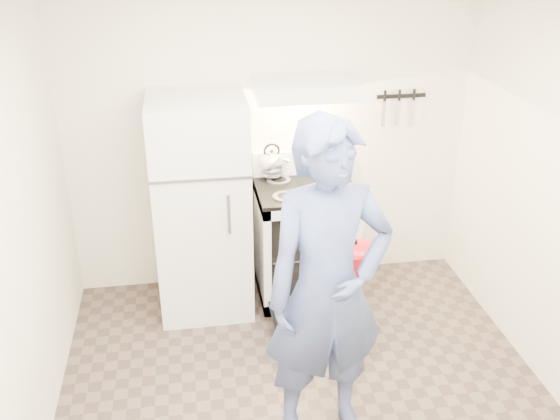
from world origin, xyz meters
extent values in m
cube|color=beige|center=(0.00, 1.80, 1.25)|extent=(3.20, 0.02, 2.50)
cube|color=silver|center=(-0.58, 1.45, 0.85)|extent=(0.70, 0.70, 1.70)
cube|color=silver|center=(0.23, 1.48, 0.46)|extent=(0.76, 0.65, 0.92)
cube|color=black|center=(0.23, 1.48, 0.94)|extent=(0.76, 0.65, 0.03)
cube|color=silver|center=(0.23, 1.76, 1.05)|extent=(0.76, 0.07, 0.20)
cube|color=black|center=(0.23, 0.88, 0.12)|extent=(0.70, 0.54, 0.04)
cube|color=slate|center=(0.23, 1.48, 0.44)|extent=(0.60, 0.52, 0.01)
cube|color=silver|center=(0.23, 1.55, 1.71)|extent=(0.76, 0.50, 0.12)
cube|color=black|center=(1.05, 1.79, 1.55)|extent=(0.40, 0.02, 0.03)
cylinder|color=#987956|center=(0.19, 1.48, 0.45)|extent=(0.36, 0.36, 0.02)
cylinder|color=silver|center=(0.48, 1.29, 1.05)|extent=(0.11, 0.11, 0.13)
imported|color=navy|center=(0.05, -0.04, 0.99)|extent=(0.78, 0.57, 1.98)
camera|label=1|loc=(-0.66, -2.85, 2.87)|focal=40.00mm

